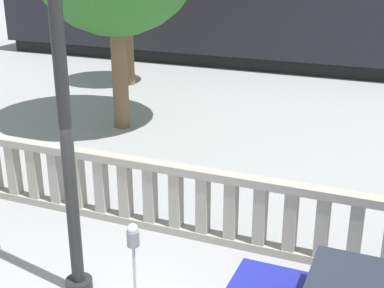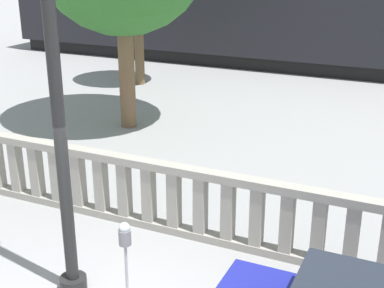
# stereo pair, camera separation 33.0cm
# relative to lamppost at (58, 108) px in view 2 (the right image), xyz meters

# --- Properties ---
(balustrade) EXTENTS (12.90, 0.24, 1.28)m
(balustrade) POSITION_rel_lamppost_xyz_m (0.85, 2.09, -2.11)
(balustrade) COLOR gray
(balustrade) RESTS_ON ground
(lamppost) EXTENTS (0.39, 0.39, 5.34)m
(lamppost) POSITION_rel_lamppost_xyz_m (0.00, 0.00, 0.00)
(lamppost) COLOR black
(lamppost) RESTS_ON ground
(parking_meter) EXTENTS (0.17, 0.17, 1.33)m
(parking_meter) POSITION_rel_lamppost_xyz_m (0.95, -0.05, -1.69)
(parking_meter) COLOR #99999E
(parking_meter) RESTS_ON ground
(train_near) EXTENTS (21.59, 2.74, 4.10)m
(train_near) POSITION_rel_lamppost_xyz_m (-3.04, 16.33, -0.91)
(train_near) COLOR black
(train_near) RESTS_ON ground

